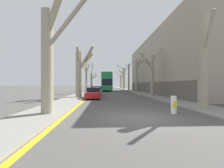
{
  "coord_description": "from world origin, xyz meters",
  "views": [
    {
      "loc": [
        -1.69,
        -7.63,
        1.76
      ],
      "look_at": [
        0.08,
        25.78,
        1.77
      ],
      "focal_mm": 24.0,
      "sensor_mm": 36.0,
      "label": 1
    }
  ],
  "objects_px": {
    "street_tree_left_1": "(80,71)",
    "parked_car_1": "(96,91)",
    "double_decker_bus": "(107,81)",
    "traffic_bollard": "(174,105)",
    "street_tree_right_0": "(204,57)",
    "street_tree_right_2": "(137,74)",
    "street_tree_right_1": "(152,73)",
    "street_tree_left_2": "(86,77)",
    "street_tree_right_4": "(124,77)",
    "street_tree_right_3": "(129,76)",
    "street_tree_right_5": "(121,80)",
    "street_tree_left_3": "(92,81)",
    "parked_car_0": "(94,93)",
    "street_tree_left_0": "(49,55)"
  },
  "relations": [
    {
      "from": "street_tree_left_0",
      "to": "street_tree_left_1",
      "type": "xyz_separation_m",
      "value": [
        0.0,
        10.97,
        -0.01
      ]
    },
    {
      "from": "street_tree_right_0",
      "to": "parked_car_1",
      "type": "distance_m",
      "value": 17.34
    },
    {
      "from": "street_tree_right_5",
      "to": "parked_car_0",
      "type": "xyz_separation_m",
      "value": [
        -8.07,
        -41.55,
        -2.67
      ]
    },
    {
      "from": "street_tree_left_1",
      "to": "parked_car_1",
      "type": "distance_m",
      "value": 6.21
    },
    {
      "from": "street_tree_left_2",
      "to": "parked_car_0",
      "type": "distance_m",
      "value": 10.55
    },
    {
      "from": "street_tree_right_2",
      "to": "parked_car_1",
      "type": "height_order",
      "value": "street_tree_right_2"
    },
    {
      "from": "street_tree_right_0",
      "to": "street_tree_right_2",
      "type": "xyz_separation_m",
      "value": [
        -0.0,
        20.6,
        0.22
      ]
    },
    {
      "from": "double_decker_bus",
      "to": "traffic_bollard",
      "type": "relative_size",
      "value": 10.42
    },
    {
      "from": "street_tree_right_3",
      "to": "double_decker_bus",
      "type": "bearing_deg",
      "value": -168.91
    },
    {
      "from": "street_tree_left_2",
      "to": "street_tree_right_0",
      "type": "height_order",
      "value": "street_tree_right_0"
    },
    {
      "from": "traffic_bollard",
      "to": "street_tree_right_1",
      "type": "bearing_deg",
      "value": 78.11
    },
    {
      "from": "street_tree_left_2",
      "to": "street_tree_right_4",
      "type": "height_order",
      "value": "street_tree_right_4"
    },
    {
      "from": "street_tree_left_0",
      "to": "street_tree_right_4",
      "type": "bearing_deg",
      "value": 76.77
    },
    {
      "from": "street_tree_right_1",
      "to": "street_tree_right_2",
      "type": "relative_size",
      "value": 0.83
    },
    {
      "from": "street_tree_left_1",
      "to": "parked_car_1",
      "type": "relative_size",
      "value": 1.5
    },
    {
      "from": "street_tree_left_3",
      "to": "street_tree_right_5",
      "type": "xyz_separation_m",
      "value": [
        9.97,
        21.27,
        0.66
      ]
    },
    {
      "from": "street_tree_right_3",
      "to": "traffic_bollard",
      "type": "bearing_deg",
      "value": -94.62
    },
    {
      "from": "street_tree_right_1",
      "to": "parked_car_1",
      "type": "height_order",
      "value": "street_tree_right_1"
    },
    {
      "from": "street_tree_right_0",
      "to": "traffic_bollard",
      "type": "height_order",
      "value": "street_tree_right_0"
    },
    {
      "from": "street_tree_left_2",
      "to": "street_tree_left_3",
      "type": "relative_size",
      "value": 0.94
    },
    {
      "from": "street_tree_right_0",
      "to": "street_tree_right_5",
      "type": "bearing_deg",
      "value": 89.92
    },
    {
      "from": "street_tree_left_0",
      "to": "street_tree_right_0",
      "type": "bearing_deg",
      "value": 6.6
    },
    {
      "from": "street_tree_left_0",
      "to": "parked_car_0",
      "type": "distance_m",
      "value": 10.51
    },
    {
      "from": "street_tree_left_0",
      "to": "street_tree_left_1",
      "type": "distance_m",
      "value": 10.97
    },
    {
      "from": "street_tree_right_1",
      "to": "parked_car_1",
      "type": "distance_m",
      "value": 9.46
    },
    {
      "from": "street_tree_right_0",
      "to": "street_tree_right_2",
      "type": "relative_size",
      "value": 0.89
    },
    {
      "from": "parked_car_0",
      "to": "traffic_bollard",
      "type": "xyz_separation_m",
      "value": [
        5.41,
        -9.88,
        -0.11
      ]
    },
    {
      "from": "street_tree_left_3",
      "to": "street_tree_right_5",
      "type": "relative_size",
      "value": 0.95
    },
    {
      "from": "street_tree_right_5",
      "to": "traffic_bollard",
      "type": "distance_m",
      "value": 51.57
    },
    {
      "from": "street_tree_left_2",
      "to": "street_tree_right_1",
      "type": "height_order",
      "value": "street_tree_right_1"
    },
    {
      "from": "street_tree_left_0",
      "to": "parked_car_1",
      "type": "distance_m",
      "value": 16.58
    },
    {
      "from": "street_tree_right_5",
      "to": "parked_car_0",
      "type": "relative_size",
      "value": 1.65
    },
    {
      "from": "street_tree_right_2",
      "to": "street_tree_right_3",
      "type": "xyz_separation_m",
      "value": [
        -0.04,
        9.79,
        0.1
      ]
    },
    {
      "from": "street_tree_right_3",
      "to": "street_tree_left_0",
      "type": "bearing_deg",
      "value": -107.2
    },
    {
      "from": "street_tree_right_1",
      "to": "double_decker_bus",
      "type": "height_order",
      "value": "street_tree_right_1"
    },
    {
      "from": "street_tree_left_1",
      "to": "parked_car_1",
      "type": "bearing_deg",
      "value": 71.1
    },
    {
      "from": "street_tree_left_1",
      "to": "street_tree_right_0",
      "type": "relative_size",
      "value": 0.84
    },
    {
      "from": "parked_car_0",
      "to": "double_decker_bus",
      "type": "bearing_deg",
      "value": 84.6
    },
    {
      "from": "street_tree_left_0",
      "to": "street_tree_right_3",
      "type": "relative_size",
      "value": 1.0
    },
    {
      "from": "street_tree_right_2",
      "to": "street_tree_left_3",
      "type": "bearing_deg",
      "value": 139.28
    },
    {
      "from": "street_tree_left_2",
      "to": "parked_car_1",
      "type": "xyz_separation_m",
      "value": [
        2.07,
        -3.79,
        -2.38
      ]
    },
    {
      "from": "street_tree_right_5",
      "to": "double_decker_bus",
      "type": "height_order",
      "value": "street_tree_right_5"
    },
    {
      "from": "street_tree_right_4",
      "to": "street_tree_left_1",
      "type": "bearing_deg",
      "value": -107.78
    },
    {
      "from": "street_tree_left_3",
      "to": "parked_car_1",
      "type": "bearing_deg",
      "value": -82.28
    },
    {
      "from": "street_tree_left_2",
      "to": "street_tree_right_4",
      "type": "distance_m",
      "value": 23.33
    },
    {
      "from": "street_tree_right_3",
      "to": "parked_car_0",
      "type": "relative_size",
      "value": 1.75
    },
    {
      "from": "street_tree_right_4",
      "to": "parked_car_1",
      "type": "bearing_deg",
      "value": -107.54
    },
    {
      "from": "street_tree_left_0",
      "to": "street_tree_left_3",
      "type": "distance_m",
      "value": 30.26
    },
    {
      "from": "street_tree_right_3",
      "to": "parked_car_0",
      "type": "bearing_deg",
      "value": -110.25
    },
    {
      "from": "street_tree_left_0",
      "to": "street_tree_right_5",
      "type": "distance_m",
      "value": 52.46
    }
  ]
}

